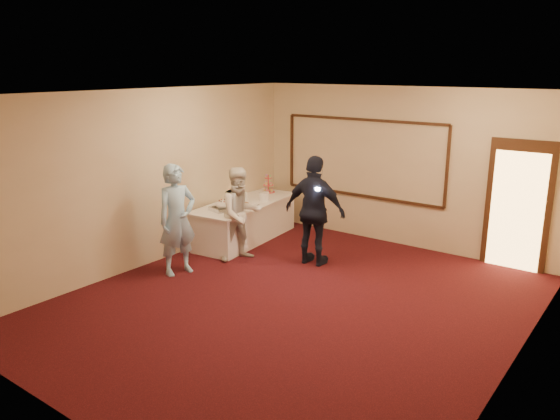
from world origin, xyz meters
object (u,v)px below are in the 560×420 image
object	(u,v)px
woman	(241,214)
guest	(315,211)
tart	(242,205)
man	(177,220)
plate_stack_b	(264,196)
cupcake_stand	(268,185)
pavlova_tray	(224,206)
plate_stack_a	(242,197)
buffet_table	(245,221)

from	to	relation	value
woman	guest	world-z (taller)	guest
tart	man	distance (m)	1.75
tart	woman	xyz separation A→B (m)	(0.50, -0.62, 0.03)
plate_stack_b	guest	world-z (taller)	guest
cupcake_stand	woman	distance (m)	2.03
plate_stack_b	tart	size ratio (longest dim) A/B	0.68
plate_stack_b	man	world-z (taller)	man
man	woman	world-z (taller)	man
pavlova_tray	man	world-z (taller)	man
pavlova_tray	guest	world-z (taller)	guest
plate_stack_b	woman	world-z (taller)	woman
plate_stack_a	man	size ratio (longest dim) A/B	0.11
woman	cupcake_stand	bearing A→B (deg)	46.21
buffet_table	man	size ratio (longest dim) A/B	1.42
plate_stack_a	pavlova_tray	bearing A→B (deg)	-75.32
buffet_table	plate_stack_a	distance (m)	0.48
guest	cupcake_stand	bearing A→B (deg)	-37.62
woman	guest	size ratio (longest dim) A/B	0.87
buffet_table	guest	xyz separation A→B (m)	(1.84, -0.33, 0.56)
pavlova_tray	woman	xyz separation A→B (m)	(0.58, -0.19, -0.02)
cupcake_stand	man	bearing A→B (deg)	-81.81
cupcake_stand	plate_stack_b	world-z (taller)	cupcake_stand
pavlova_tray	tart	bearing A→B (deg)	79.35
cupcake_stand	tart	world-z (taller)	cupcake_stand
plate_stack_a	woman	bearing A→B (deg)	-50.91
tart	plate_stack_a	bearing A→B (deg)	129.26
man	guest	world-z (taller)	guest
buffet_table	cupcake_stand	bearing A→B (deg)	99.70
buffet_table	man	bearing A→B (deg)	-82.52
pavlova_tray	cupcake_stand	xyz separation A→B (m)	(-0.25, 1.66, 0.07)
buffet_table	cupcake_stand	size ratio (longest dim) A/B	6.35
pavlova_tray	man	xyz separation A→B (m)	(0.18, -1.32, 0.07)
cupcake_stand	tart	bearing A→B (deg)	-75.24
buffet_table	pavlova_tray	bearing A→B (deg)	-83.23
woman	guest	distance (m)	1.31
plate_stack_a	tart	size ratio (longest dim) A/B	0.66
buffet_table	plate_stack_b	world-z (taller)	plate_stack_b
cupcake_stand	plate_stack_a	bearing A→B (deg)	-87.02
buffet_table	tart	size ratio (longest dim) A/B	8.64
man	cupcake_stand	bearing A→B (deg)	22.37
guest	plate_stack_a	bearing A→B (deg)	-16.09
pavlova_tray	man	size ratio (longest dim) A/B	0.30
man	guest	size ratio (longest dim) A/B	0.97
plate_stack_b	man	distance (m)	2.35
plate_stack_b	tart	world-z (taller)	plate_stack_b
pavlova_tray	plate_stack_b	xyz separation A→B (m)	(0.14, 1.03, 0.01)
buffet_table	man	distance (m)	2.12
cupcake_stand	pavlova_tray	bearing A→B (deg)	-81.55
buffet_table	plate_stack_a	xyz separation A→B (m)	(-0.12, 0.06, 0.47)
tart	pavlova_tray	bearing A→B (deg)	-100.65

